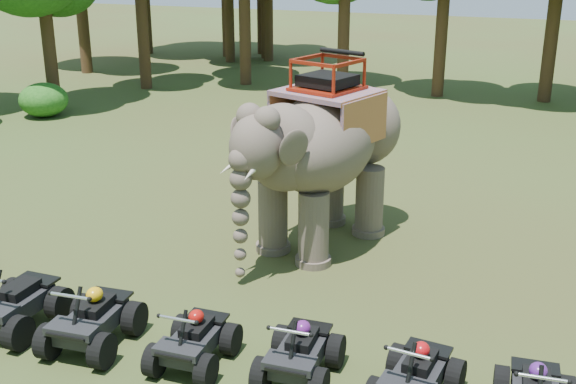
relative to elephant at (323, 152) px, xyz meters
The scene contains 11 objects.
ground 3.91m from the elephant, 91.67° to the right, with size 110.00×110.00×0.00m, color #47381E.
elephant is the anchor object (origin of this frame).
atv_0 7.08m from the elephant, 125.47° to the right, with size 1.27×1.75×1.29m, color black, non-canonical shape.
atv_1 6.32m from the elephant, 112.69° to the right, with size 1.25×1.72×1.27m, color black, non-canonical shape.
atv_2 5.82m from the elephant, 94.66° to the right, with size 1.12×1.54×1.14m, color black, non-canonical shape.
atv_3 5.73m from the elephant, 76.18° to the right, with size 1.15×1.58×1.17m, color black, non-canonical shape.
atv_4 6.43m from the elephant, 59.19° to the right, with size 1.16×1.59×1.18m, color black, non-canonical shape.
tree_0 17.32m from the elephant, 90.31° to the left, with size 5.27×5.27×7.52m, color #195114, non-canonical shape.
tree_23 17.69m from the elephant, 146.76° to the left, with size 5.29×5.29×7.55m, color #195114, non-canonical shape.
tree_24 19.48m from the elephant, 132.58° to the left, with size 5.41×5.41×7.72m, color #195114, non-canonical shape.
tree_26 17.89m from the elephant, 104.55° to the left, with size 5.44×5.44×7.77m, color #195114, non-canonical shape.
Camera 1 is at (4.66, -11.52, 6.72)m, focal length 45.00 mm.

